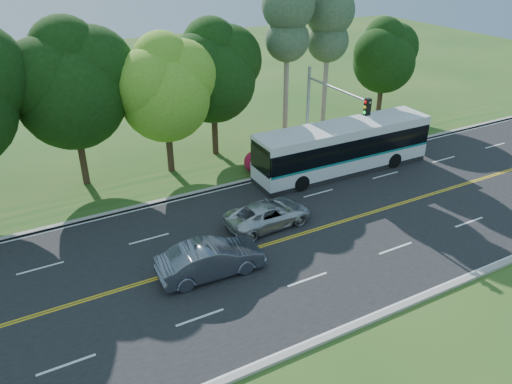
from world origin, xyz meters
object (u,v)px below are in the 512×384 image
transit_bus (343,149)px  suv (268,214)px  traffic_signal (325,110)px  sedan (211,259)px

transit_bus → suv: transit_bus is taller
traffic_signal → sedan: 13.07m
traffic_signal → sedan: traffic_signal is taller
transit_bus → suv: bearing=-153.5°
sedan → suv: bearing=-58.5°
sedan → suv: (4.65, 2.61, -0.16)m
traffic_signal → transit_bus: (1.80, 0.12, -3.01)m
suv → transit_bus: bearing=-67.1°
transit_bus → suv: size_ratio=2.57×
traffic_signal → suv: size_ratio=1.42×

